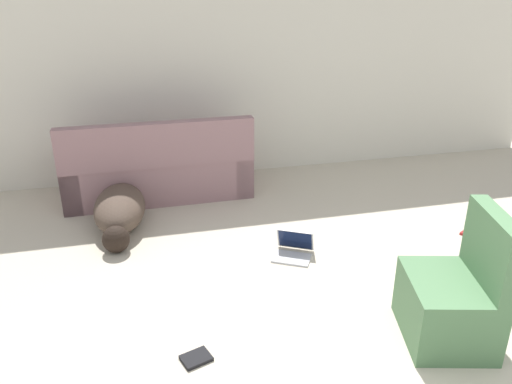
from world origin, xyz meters
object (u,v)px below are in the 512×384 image
object	(u,v)px
book_red	(471,233)
side_chair	(455,298)
couch	(158,170)
book_black	(196,358)
cat	(497,258)
laptop_open	(294,247)
dog	(120,210)

from	to	relation	value
book_red	side_chair	size ratio (longest dim) A/B	0.24
couch	book_red	distance (m)	3.37
couch	book_black	world-z (taller)	couch
cat	book_black	world-z (taller)	cat
laptop_open	side_chair	xyz separation A→B (m)	(0.70, -1.33, 0.24)
cat	side_chair	bearing A→B (deg)	135.64
laptop_open	book_red	size ratio (longest dim) A/B	1.92
dog	cat	distance (m)	3.52
couch	cat	world-z (taller)	couch
cat	book_red	bearing A→B (deg)	-8.01
book_black	side_chair	size ratio (longest dim) A/B	0.24
couch	laptop_open	bearing A→B (deg)	121.78
laptop_open	side_chair	size ratio (longest dim) A/B	0.47
book_red	book_black	world-z (taller)	same
cat	book_black	xyz separation A→B (m)	(-2.67, -0.53, -0.07)
book_red	side_chair	xyz separation A→B (m)	(-1.10, -1.29, 0.30)
dog	book_red	size ratio (longest dim) A/B	6.13
dog	couch	bearing A→B (deg)	153.78
dog	side_chair	xyz separation A→B (m)	(2.21, -2.28, 0.13)
laptop_open	book_black	world-z (taller)	laptop_open
dog	side_chair	bearing A→B (deg)	48.24
book_red	side_chair	distance (m)	1.72
dog	book_black	xyz separation A→B (m)	(0.47, -2.09, -0.17)
couch	cat	xyz separation A→B (m)	(2.71, -2.31, -0.22)
side_chair	cat	bearing A→B (deg)	142.02
cat	side_chair	size ratio (longest dim) A/B	0.54
dog	laptop_open	size ratio (longest dim) A/B	3.19
side_chair	book_black	bearing A→B (deg)	-81.42
couch	book_black	size ratio (longest dim) A/B	9.26
couch	dog	world-z (taller)	couch
couch	side_chair	distance (m)	3.51
dog	laptop_open	xyz separation A→B (m)	(1.51, -0.95, -0.11)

